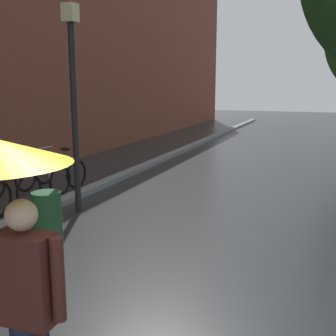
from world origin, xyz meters
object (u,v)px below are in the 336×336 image
at_px(street_lamp_post, 74,93).
at_px(litter_bin, 47,219).
at_px(parked_bicycle_3, 11,186).
at_px(parked_bicycle_4, 43,177).
at_px(parked_bicycle_5, 60,171).

relative_size(street_lamp_post, litter_bin, 4.55).
relative_size(parked_bicycle_3, street_lamp_post, 0.29).
bearing_deg(litter_bin, street_lamp_post, 108.80).
distance_m(parked_bicycle_4, street_lamp_post, 2.58).
bearing_deg(parked_bicycle_5, parked_bicycle_4, -84.60).
bearing_deg(parked_bicycle_5, parked_bicycle_3, -90.06).
distance_m(parked_bicycle_3, litter_bin, 2.72).
xyz_separation_m(parked_bicycle_5, street_lamp_post, (1.58, -1.64, 1.91)).
relative_size(parked_bicycle_4, parked_bicycle_5, 0.99).
bearing_deg(parked_bicycle_3, street_lamp_post, 2.55).
xyz_separation_m(parked_bicycle_4, parked_bicycle_5, (-0.07, 0.76, 0.00)).
bearing_deg(parked_bicycle_4, litter_bin, -51.09).
bearing_deg(street_lamp_post, parked_bicycle_5, 133.97).
bearing_deg(litter_bin, parked_bicycle_4, 128.91).
height_order(street_lamp_post, litter_bin, street_lamp_post).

